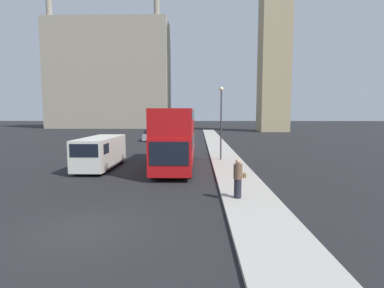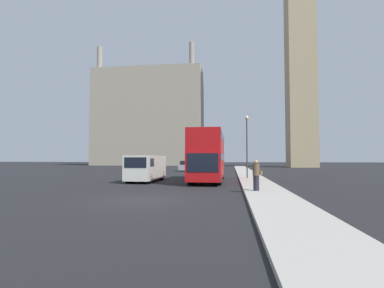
# 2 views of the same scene
# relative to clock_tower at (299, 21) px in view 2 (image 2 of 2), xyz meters

# --- Properties ---
(ground_plane) EXTENTS (300.00, 300.00, 0.00)m
(ground_plane) POSITION_rel_clock_tower_xyz_m (-20.27, -56.81, -33.94)
(ground_plane) COLOR black
(sidewalk_strip) EXTENTS (2.52, 120.00, 0.15)m
(sidewalk_strip) POSITION_rel_clock_tower_xyz_m (-14.01, -56.81, -33.86)
(sidewalk_strip) COLOR #ADA89E
(sidewalk_strip) RESTS_ON ground_plane
(clock_tower) EXTENTS (6.55, 6.72, 66.23)m
(clock_tower) POSITION_rel_clock_tower_xyz_m (0.00, 0.00, 0.00)
(clock_tower) COLOR tan
(clock_tower) RESTS_ON ground_plane
(building_block_distant) EXTENTS (32.00, 12.00, 34.65)m
(building_block_distant) POSITION_rel_clock_tower_xyz_m (-40.42, 16.15, -19.69)
(building_block_distant) COLOR #9E937F
(building_block_distant) RESTS_ON ground_plane
(red_double_decker_bus) EXTENTS (2.56, 10.11, 4.21)m
(red_double_decker_bus) POSITION_rel_clock_tower_xyz_m (-17.97, -44.96, -31.58)
(red_double_decker_bus) COLOR #B71114
(red_double_decker_bus) RESTS_ON ground_plane
(white_van) EXTENTS (2.11, 6.19, 2.24)m
(white_van) POSITION_rel_clock_tower_xyz_m (-23.31, -45.57, -32.72)
(white_van) COLOR silver
(white_van) RESTS_ON ground_plane
(pedestrian) EXTENTS (0.55, 0.39, 1.76)m
(pedestrian) POSITION_rel_clock_tower_xyz_m (-14.57, -53.29, -32.91)
(pedestrian) COLOR #23232D
(pedestrian) RESTS_ON sidewalk_strip
(street_lamp) EXTENTS (0.36, 0.36, 5.91)m
(street_lamp) POSITION_rel_clock_tower_xyz_m (-14.50, -42.05, -29.92)
(street_lamp) COLOR #38383D
(street_lamp) RESTS_ON sidewalk_strip
(parked_sedan) EXTENTS (1.82, 4.37, 1.62)m
(parked_sedan) POSITION_rel_clock_tower_xyz_m (-23.17, -23.38, -33.21)
(parked_sedan) COLOR #99999E
(parked_sedan) RESTS_ON ground_plane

